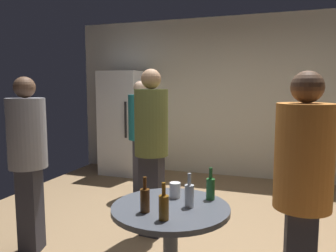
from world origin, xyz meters
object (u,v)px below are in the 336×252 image
at_px(beer_bottle_green, 211,188).
at_px(person_in_teal_shirt, 141,129).
at_px(beer_bottle_amber, 164,206).
at_px(plastic_cup_white, 175,190).
at_px(person_in_gray_shirt, 28,152).
at_px(beer_bottle_clear, 189,195).
at_px(person_in_orange_shirt, 303,184).
at_px(beer_bottle_brown, 145,199).
at_px(person_in_olive_shirt, 151,140).
at_px(refrigerator, 124,123).
at_px(foreground_table, 171,221).

distance_m(beer_bottle_green, person_in_teal_shirt, 2.42).
height_order(beer_bottle_amber, plastic_cup_white, beer_bottle_amber).
bearing_deg(beer_bottle_green, person_in_gray_shirt, 176.07).
height_order(beer_bottle_green, plastic_cup_white, beer_bottle_green).
xyz_separation_m(beer_bottle_clear, person_in_orange_shirt, (0.70, 0.04, 0.13)).
distance_m(beer_bottle_amber, person_in_teal_shirt, 2.71).
distance_m(beer_bottle_amber, person_in_orange_shirt, 0.85).
xyz_separation_m(beer_bottle_brown, person_in_orange_shirt, (0.94, 0.21, 0.13)).
distance_m(plastic_cup_white, person_in_olive_shirt, 1.02).
xyz_separation_m(beer_bottle_clear, plastic_cup_white, (-0.15, 0.15, -0.03)).
bearing_deg(beer_bottle_green, beer_bottle_brown, -133.05).
height_order(beer_bottle_brown, person_in_teal_shirt, person_in_teal_shirt).
relative_size(refrigerator, person_in_teal_shirt, 1.12).
relative_size(beer_bottle_green, person_in_gray_shirt, 0.14).
bearing_deg(beer_bottle_clear, plastic_cup_white, 134.62).
bearing_deg(refrigerator, person_in_orange_shirt, -48.49).
bearing_deg(foreground_table, person_in_teal_shirt, 118.39).
distance_m(refrigerator, beer_bottle_green, 3.69).
bearing_deg(plastic_cup_white, refrigerator, 122.59).
xyz_separation_m(foreground_table, plastic_cup_white, (-0.02, 0.17, 0.16)).
bearing_deg(plastic_cup_white, foreground_table, -82.07).
distance_m(foreground_table, person_in_gray_shirt, 1.55).
relative_size(plastic_cup_white, person_in_teal_shirt, 0.07).
relative_size(refrigerator, person_in_orange_shirt, 1.11).
distance_m(beer_bottle_brown, beer_bottle_clear, 0.30).
distance_m(foreground_table, person_in_olive_shirt, 1.22).
bearing_deg(person_in_orange_shirt, foreground_table, 0.94).
xyz_separation_m(beer_bottle_clear, person_in_teal_shirt, (-1.30, 2.16, 0.12)).
bearing_deg(beer_bottle_green, person_in_orange_shirt, -14.89).
xyz_separation_m(person_in_teal_shirt, person_in_gray_shirt, (-0.30, -1.85, 0.01)).
distance_m(beer_bottle_amber, beer_bottle_brown, 0.18).
bearing_deg(foreground_table, beer_bottle_brown, -128.27).
xyz_separation_m(foreground_table, person_in_gray_shirt, (-1.48, 0.34, 0.32)).
height_order(refrigerator, person_in_gray_shirt, refrigerator).
relative_size(foreground_table, beer_bottle_green, 3.48).
relative_size(plastic_cup_white, person_in_orange_shirt, 0.07).
xyz_separation_m(beer_bottle_amber, person_in_teal_shirt, (-1.22, 2.42, 0.12)).
bearing_deg(plastic_cup_white, person_in_gray_shirt, 173.70).
bearing_deg(beer_bottle_amber, person_in_olive_shirt, 114.95).
bearing_deg(beer_bottle_clear, person_in_olive_shirt, 123.96).
relative_size(beer_bottle_clear, person_in_gray_shirt, 0.14).
height_order(beer_bottle_clear, plastic_cup_white, beer_bottle_clear).
xyz_separation_m(refrigerator, beer_bottle_amber, (1.99, -3.43, -0.08)).
xyz_separation_m(beer_bottle_green, plastic_cup_white, (-0.25, -0.04, -0.03)).
relative_size(beer_bottle_green, person_in_teal_shirt, 0.14).
xyz_separation_m(person_in_orange_shirt, person_in_gray_shirt, (-2.30, 0.28, -0.00)).
xyz_separation_m(beer_bottle_brown, person_in_gray_shirt, (-1.36, 0.49, 0.13)).
xyz_separation_m(foreground_table, beer_bottle_clear, (0.12, 0.03, 0.19)).
bearing_deg(person_in_orange_shirt, beer_bottle_clear, -0.40).
height_order(person_in_olive_shirt, person_in_orange_shirt, person_in_olive_shirt).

